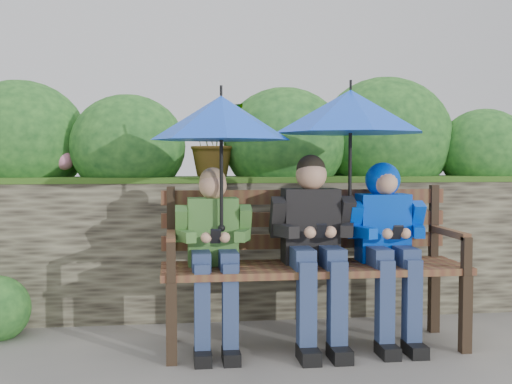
{
  "coord_description": "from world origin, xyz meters",
  "views": [
    {
      "loc": [
        -0.53,
        -3.95,
        1.16
      ],
      "look_at": [
        0.0,
        0.1,
        0.95
      ],
      "focal_mm": 45.0,
      "sensor_mm": 36.0,
      "label": 1
    }
  ],
  "objects": [
    {
      "name": "ground",
      "position": [
        0.0,
        0.0,
        0.0
      ],
      "size": [
        60.0,
        60.0,
        0.0
      ],
      "primitive_type": "plane",
      "color": "#575757",
      "rests_on": "ground"
    },
    {
      "name": "umbrella_left",
      "position": [
        -0.24,
        -0.16,
        1.4
      ],
      "size": [
        0.83,
        0.83,
        0.87
      ],
      "color": "blue",
      "rests_on": "ground"
    },
    {
      "name": "boy_left",
      "position": [
        -0.29,
        -0.12,
        0.64
      ],
      "size": [
        0.46,
        0.53,
        1.11
      ],
      "color": "#4C8338",
      "rests_on": "ground"
    },
    {
      "name": "boy_middle",
      "position": [
        0.33,
        -0.13,
        0.67
      ],
      "size": [
        0.52,
        0.6,
        1.19
      ],
      "color": "black",
      "rests_on": "ground"
    },
    {
      "name": "park_bench",
      "position": [
        0.33,
        -0.04,
        0.56
      ],
      "size": [
        1.87,
        0.55,
        0.99
      ],
      "color": "#2E2217",
      "rests_on": "ground"
    },
    {
      "name": "boy_right",
      "position": [
        0.8,
        -0.11,
        0.69
      ],
      "size": [
        0.48,
        0.58,
        1.14
      ],
      "color": "#013EB5",
      "rests_on": "ground"
    },
    {
      "name": "umbrella_right",
      "position": [
        0.57,
        -0.08,
        1.45
      ],
      "size": [
        0.94,
        0.94,
        0.9
      ],
      "color": "blue",
      "rests_on": "ground"
    },
    {
      "name": "garden_backdrop",
      "position": [
        -0.1,
        1.59,
        0.64
      ],
      "size": [
        8.0,
        2.84,
        1.85
      ],
      "color": "#312C24",
      "rests_on": "ground"
    }
  ]
}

